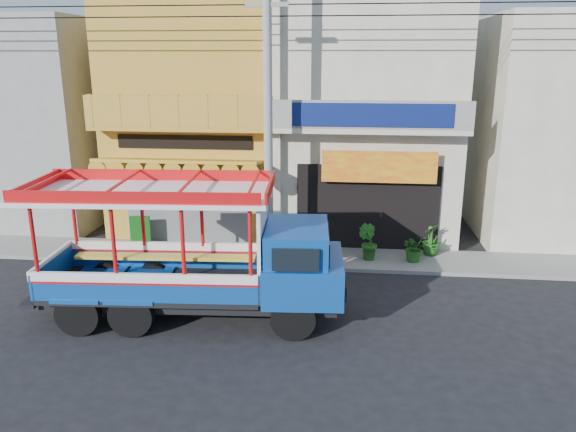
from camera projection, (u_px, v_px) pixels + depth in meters
The scene contains 13 objects.
ground at pixel (291, 314), 14.11m from camera, with size 90.00×90.00×0.00m, color black.
sidewalk at pixel (303, 257), 17.91m from camera, with size 30.00×2.00×0.12m, color slate.
shophouse_left at pixel (206, 115), 21.00m from camera, with size 6.00×7.50×8.24m.
shophouse_right at pixel (368, 117), 20.39m from camera, with size 6.00×6.75×8.24m.
party_pilaster at pixel (275, 130), 17.75m from camera, with size 0.35×0.30×8.00m, color #B6AD95.
filler_building_left at pixel (31, 121), 21.84m from camera, with size 6.00×6.00×7.60m, color gray.
filler_building_right at pixel (567, 128), 19.79m from camera, with size 6.00×6.00×7.60m, color #B6AD95.
utility_pole at pixel (273, 100), 15.97m from camera, with size 28.00×0.26×9.00m.
songthaew_truck at pixel (212, 254), 13.45m from camera, with size 7.60×2.89×3.48m.
green_sign at pixel (141, 233), 18.72m from camera, with size 0.67×0.38×1.03m.
potted_plant_a at pixel (415, 248), 17.30m from camera, with size 0.79×0.68×0.87m, color #225B1A.
potted_plant_b at pixel (368, 242), 17.44m from camera, with size 0.61×0.49×1.11m, color #225B1A.
potted_plant_c at pixel (432, 239), 17.84m from camera, with size 0.58×0.58×1.03m, color #225B1A.
Camera 1 is at (1.30, -12.82, 6.25)m, focal length 35.00 mm.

